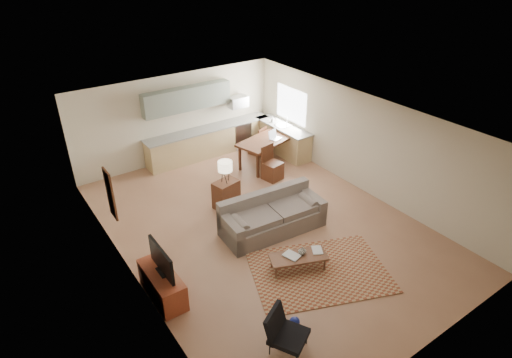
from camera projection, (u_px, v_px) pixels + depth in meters
room at (263, 177)px, 9.79m from camera, size 9.00×9.00×9.00m
kitchen_counter_back at (210, 141)px, 13.67m from camera, size 4.26×0.64×0.92m
kitchen_counter_right at (283, 139)px, 13.84m from camera, size 0.64×2.26×0.92m
kitchen_range at (239, 134)px, 14.22m from camera, size 0.62×0.62×0.90m
kitchen_microwave at (238, 102)px, 13.70m from camera, size 0.62×0.40×0.35m
upper_cabinets at (187, 99)px, 12.75m from camera, size 2.80×0.34×0.70m
window_right at (291, 105)px, 13.45m from camera, size 0.02×1.40×1.05m
wall_art_left at (111, 194)px, 8.74m from camera, size 0.06×0.42×1.10m
triptych at (174, 106)px, 12.75m from camera, size 1.70×0.04×0.50m
rug at (319, 272)px, 8.97m from camera, size 3.30×2.82×0.02m
sofa at (273, 214)px, 10.06m from camera, size 2.65×1.32×0.89m
coffee_table at (298, 263)px, 8.96m from camera, size 1.30×0.89×0.36m
book_a at (288, 259)px, 8.78m from camera, size 0.42×0.46×0.03m
book_b at (312, 250)px, 9.02m from camera, size 0.47×0.48×0.02m
vase at (302, 251)px, 8.89m from camera, size 0.21×0.21×0.17m
armchair at (289, 333)px, 7.11m from camera, size 0.91×0.91×0.77m
tv_credenza at (162, 285)px, 8.24m from camera, size 0.49×1.27×0.59m
tv at (161, 260)px, 7.97m from camera, size 0.10×0.98×0.59m
console_table at (226, 194)px, 10.99m from camera, size 0.71×0.55×0.74m
table_lamp at (225, 171)px, 10.66m from camera, size 0.43×0.43×0.59m
dining_table at (264, 153)px, 13.01m from camera, size 1.85×1.33×0.84m
dining_chair_near at (273, 163)px, 12.23m from camera, size 0.57×0.59×1.02m
dining_chair_far at (257, 140)px, 13.73m from camera, size 0.58×0.59×0.93m
laptop at (276, 135)px, 12.82m from camera, size 0.42×0.36×0.27m
soap_bottle at (273, 119)px, 13.81m from camera, size 0.11×0.11×0.19m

